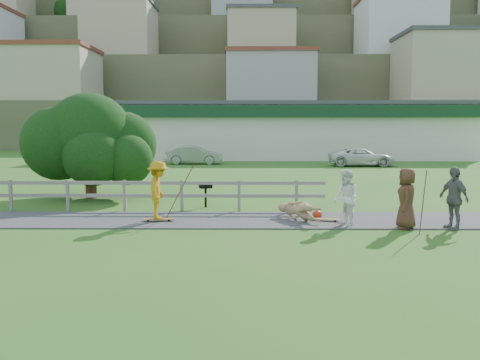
{
  "coord_description": "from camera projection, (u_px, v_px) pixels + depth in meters",
  "views": [
    {
      "loc": [
        0.22,
        -15.15,
        2.97
      ],
      "look_at": [
        0.05,
        2.0,
        1.24
      ],
      "focal_mm": 40.0,
      "sensor_mm": 36.0,
      "label": 1
    }
  ],
  "objects": [
    {
      "name": "strip_mall",
      "position": [
        286.0,
        130.0,
        49.83
      ],
      "size": [
        32.5,
        10.75,
        5.1
      ],
      "color": "beige",
      "rests_on": "ground"
    },
    {
      "name": "spectator_a",
      "position": [
        346.0,
        198.0,
        15.79
      ],
      "size": [
        0.88,
        0.99,
        1.7
      ],
      "primitive_type": "imported",
      "rotation": [
        0.0,
        0.0,
        5.06
      ],
      "color": "white",
      "rests_on": "ground"
    },
    {
      "name": "longboard_rider",
      "position": [
        159.0,
        221.0,
        16.54
      ],
      "size": [
        0.97,
        0.33,
        0.11
      ],
      "primitive_type": null,
      "rotation": [
        0.0,
        0.0,
        0.1
      ],
      "color": "olive",
      "rests_on": "ground"
    },
    {
      "name": "hillside",
      "position": [
        244.0,
        67.0,
        104.76
      ],
      "size": [
        220.0,
        67.0,
        47.5
      ],
      "color": "#4A5934",
      "rests_on": "ground"
    },
    {
      "name": "spectator_c",
      "position": [
        407.0,
        199.0,
        15.39
      ],
      "size": [
        0.74,
        0.97,
        1.77
      ],
      "primitive_type": "imported",
      "rotation": [
        0.0,
        0.0,
        4.48
      ],
      "color": "#4F2E1F",
      "rests_on": "ground"
    },
    {
      "name": "fence",
      "position": [
        107.0,
        191.0,
        18.63
      ],
      "size": [
        15.05,
        0.1,
        1.1
      ],
      "color": "slate",
      "rests_on": "ground"
    },
    {
      "name": "bbq",
      "position": [
        206.0,
        195.0,
        19.56
      ],
      "size": [
        0.52,
        0.46,
        0.93
      ],
      "primitive_type": null,
      "rotation": [
        0.0,
        0.0,
        0.38
      ],
      "color": "black",
      "rests_on": "ground"
    },
    {
      "name": "pole_spec_left",
      "position": [
        423.0,
        202.0,
        14.64
      ],
      "size": [
        0.03,
        0.03,
        1.78
      ],
      "primitive_type": "cylinder",
      "color": "brown",
      "rests_on": "ground"
    },
    {
      "name": "path",
      "position": [
        238.0,
        220.0,
        16.86
      ],
      "size": [
        34.0,
        3.0,
        0.04
      ],
      "primitive_type": "cube",
      "color": "#37373A",
      "rests_on": "ground"
    },
    {
      "name": "skater_fallen",
      "position": [
        300.0,
        211.0,
        16.64
      ],
      "size": [
        1.77,
        1.37,
        0.67
      ],
      "primitive_type": "imported",
      "rotation": [
        0.0,
        0.0,
        0.58
      ],
      "color": "tan",
      "rests_on": "ground"
    },
    {
      "name": "pole_rider",
      "position": [
        179.0,
        189.0,
        16.84
      ],
      "size": [
        0.03,
        0.03,
        1.97
      ],
      "primitive_type": "cylinder",
      "color": "brown",
      "rests_on": "ground"
    },
    {
      "name": "car_white",
      "position": [
        362.0,
        157.0,
        39.6
      ],
      "size": [
        4.89,
        2.33,
        1.35
      ],
      "primitive_type": "imported",
      "rotation": [
        0.0,
        0.0,
        1.55
      ],
      "color": "white",
      "rests_on": "ground"
    },
    {
      "name": "longboard_fallen",
      "position": [
        326.0,
        221.0,
        16.56
      ],
      "size": [
        0.91,
        0.5,
        0.1
      ],
      "primitive_type": null,
      "rotation": [
        0.0,
        0.0,
        -0.35
      ],
      "color": "olive",
      "rests_on": "ground"
    },
    {
      "name": "spectator_b",
      "position": [
        454.0,
        198.0,
        15.34
      ],
      "size": [
        0.81,
        1.15,
        1.81
      ],
      "primitive_type": "imported",
      "rotation": [
        0.0,
        0.0,
        5.1
      ],
      "color": "slate",
      "rests_on": "ground"
    },
    {
      "name": "ground",
      "position": [
        238.0,
        230.0,
        15.37
      ],
      "size": [
        260.0,
        260.0,
        0.0
      ],
      "primitive_type": "plane",
      "color": "#2B631C",
      "rests_on": "ground"
    },
    {
      "name": "car_silver",
      "position": [
        194.0,
        155.0,
        41.77
      ],
      "size": [
        4.41,
        1.6,
        1.45
      ],
      "primitive_type": "imported",
      "rotation": [
        0.0,
        0.0,
        1.55
      ],
      "color": "gray",
      "rests_on": "ground"
    },
    {
      "name": "tree",
      "position": [
        90.0,
        158.0,
        21.93
      ],
      "size": [
        5.72,
        5.72,
        3.3
      ],
      "primitive_type": null,
      "color": "black",
      "rests_on": "ground"
    },
    {
      "name": "helmet",
      "position": [
        317.0,
        215.0,
        17.0
      ],
      "size": [
        0.31,
        0.31,
        0.31
      ],
      "primitive_type": "sphere",
      "color": "red",
      "rests_on": "ground"
    },
    {
      "name": "skater_rider",
      "position": [
        158.0,
        193.0,
        16.46
      ],
      "size": [
        0.75,
        1.21,
        1.81
      ],
      "primitive_type": "imported",
      "rotation": [
        0.0,
        0.0,
        1.64
      ],
      "color": "#C58212",
      "rests_on": "ground"
    }
  ]
}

